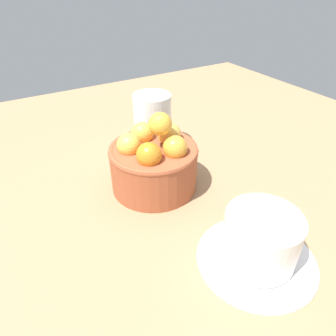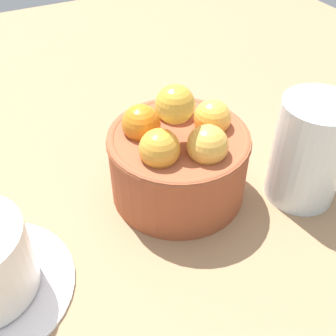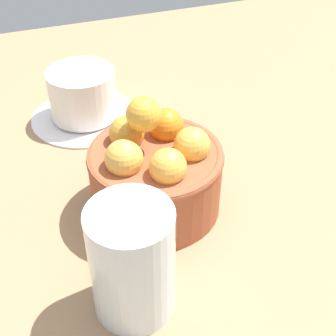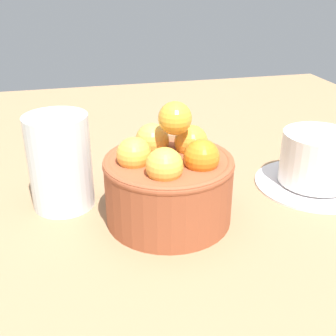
{
  "view_description": "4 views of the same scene",
  "coord_description": "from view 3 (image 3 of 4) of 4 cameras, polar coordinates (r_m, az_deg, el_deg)",
  "views": [
    {
      "loc": [
        -19.03,
        -36.3,
        30.87
      ],
      "look_at": [
        1.99,
        -1.09,
        3.48
      ],
      "focal_mm": 32.78,
      "sensor_mm": 36.0,
      "label": 1
    },
    {
      "loc": [
        28.08,
        -15.32,
        30.96
      ],
      "look_at": [
        0.13,
        -1.22,
        3.76
      ],
      "focal_mm": 44.52,
      "sensor_mm": 36.0,
      "label": 2
    },
    {
      "loc": [
        12.13,
        36.62,
        36.38
      ],
      "look_at": [
        -1.72,
        -0.98,
        4.05
      ],
      "focal_mm": 51.35,
      "sensor_mm": 36.0,
      "label": 3
    },
    {
      "loc": [
        -39.45,
        9.52,
        25.52
      ],
      "look_at": [
        1.86,
        -0.38,
        5.34
      ],
      "focal_mm": 45.22,
      "sensor_mm": 36.0,
      "label": 4
    }
  ],
  "objects": [
    {
      "name": "ground_plane",
      "position": [
        0.54,
        -1.35,
        -6.05
      ],
      "size": [
        121.78,
        107.02,
        4.22
      ],
      "primitive_type": "cube",
      "color": "#997551"
    },
    {
      "name": "water_glass",
      "position": [
        0.4,
        -4.27,
        -11.06
      ],
      "size": [
        7.15,
        7.15,
        11.03
      ],
      "primitive_type": "cylinder",
      "color": "silver",
      "rests_on": "ground_plane"
    },
    {
      "name": "coffee_cup",
      "position": [
        0.66,
        -10.05,
        8.17
      ],
      "size": [
        14.72,
        14.72,
        7.13
      ],
      "color": "white",
      "rests_on": "ground_plane"
    },
    {
      "name": "terracotta_bowl",
      "position": [
        0.5,
        -1.51,
        -0.42
      ],
      "size": [
        13.98,
        13.98,
        13.22
      ],
      "color": "#9E4C2D",
      "rests_on": "ground_plane"
    }
  ]
}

